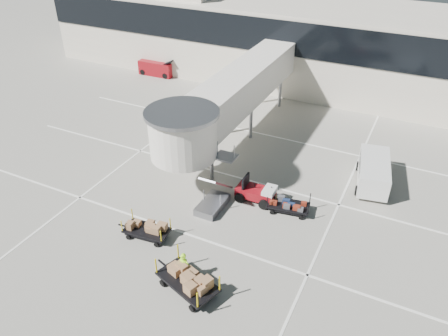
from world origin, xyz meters
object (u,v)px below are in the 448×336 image
(suitcase_cart, at_px, (288,205))
(minivan, at_px, (374,170))
(box_cart_near, at_px, (187,280))
(ground_worker, at_px, (184,267))
(box_cart_far, at_px, (146,229))
(baggage_tug, at_px, (257,192))
(belt_loader, at_px, (157,68))

(suitcase_cart, bearing_deg, minivan, 43.87)
(box_cart_near, bearing_deg, suitcase_cart, 92.07)
(ground_worker, height_order, minivan, minivan)
(suitcase_cart, height_order, box_cart_far, box_cart_far)
(baggage_tug, height_order, minivan, minivan)
(box_cart_far, relative_size, minivan, 0.65)
(baggage_tug, xyz_separation_m, suitcase_cart, (2.29, -0.22, -0.16))
(baggage_tug, bearing_deg, ground_worker, -96.29)
(suitcase_cart, height_order, ground_worker, ground_worker)
(box_cart_near, xyz_separation_m, belt_loader, (-18.92, 25.69, 0.15))
(minivan, bearing_deg, suitcase_cart, -136.97)
(suitcase_cart, relative_size, ground_worker, 1.93)
(box_cart_far, height_order, belt_loader, belt_loader)
(suitcase_cart, xyz_separation_m, ground_worker, (-3.02, -8.02, 0.40))
(baggage_tug, distance_m, belt_loader, 25.56)
(minivan, bearing_deg, baggage_tug, -150.19)
(ground_worker, xyz_separation_m, belt_loader, (-18.41, 25.16, -0.08))
(baggage_tug, relative_size, minivan, 0.51)
(baggage_tug, relative_size, box_cart_near, 0.63)
(box_cart_near, relative_size, belt_loader, 0.97)
(belt_loader, bearing_deg, minivan, -25.69)
(baggage_tug, height_order, box_cart_far, baggage_tug)
(suitcase_cart, bearing_deg, box_cart_near, -115.78)
(baggage_tug, bearing_deg, box_cart_near, -92.66)
(ground_worker, distance_m, belt_loader, 31.18)
(box_cart_far, bearing_deg, minivan, 40.82)
(suitcase_cart, relative_size, minivan, 0.65)
(minivan, height_order, belt_loader, belt_loader)
(ground_worker, relative_size, minivan, 0.34)
(suitcase_cart, bearing_deg, baggage_tug, 165.23)
(box_cart_near, relative_size, box_cart_far, 1.24)
(box_cart_far, bearing_deg, belt_loader, 116.24)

